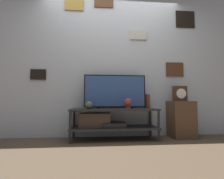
{
  "coord_description": "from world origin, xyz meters",
  "views": [
    {
      "loc": [
        -0.31,
        -2.57,
        0.62
      ],
      "look_at": [
        -0.03,
        0.28,
        0.81
      ],
      "focal_mm": 28.0,
      "sensor_mm": 36.0,
      "label": 1
    }
  ],
  "objects_px": {
    "vase_tall_ceramic": "(147,101)",
    "mantel_clock": "(180,94)",
    "decorative_bust": "(128,103)",
    "vase_round_glass": "(89,105)",
    "television": "(115,91)"
  },
  "relations": [
    {
      "from": "vase_round_glass",
      "to": "decorative_bust",
      "type": "distance_m",
      "value": 0.62
    },
    {
      "from": "vase_round_glass",
      "to": "decorative_bust",
      "type": "bearing_deg",
      "value": -2.06
    },
    {
      "from": "decorative_bust",
      "to": "vase_round_glass",
      "type": "bearing_deg",
      "value": 177.94
    },
    {
      "from": "vase_round_glass",
      "to": "television",
      "type": "bearing_deg",
      "value": 23.9
    },
    {
      "from": "television",
      "to": "mantel_clock",
      "type": "bearing_deg",
      "value": -1.86
    },
    {
      "from": "vase_tall_ceramic",
      "to": "mantel_clock",
      "type": "distance_m",
      "value": 0.57
    },
    {
      "from": "decorative_bust",
      "to": "mantel_clock",
      "type": "xyz_separation_m",
      "value": [
        0.95,
        0.18,
        0.16
      ]
    },
    {
      "from": "decorative_bust",
      "to": "mantel_clock",
      "type": "distance_m",
      "value": 0.98
    },
    {
      "from": "television",
      "to": "vase_round_glass",
      "type": "relative_size",
      "value": 8.67
    },
    {
      "from": "vase_round_glass",
      "to": "decorative_bust",
      "type": "xyz_separation_m",
      "value": [
        0.62,
        -0.02,
        0.04
      ]
    },
    {
      "from": "mantel_clock",
      "to": "vase_round_glass",
      "type": "bearing_deg",
      "value": -174.36
    },
    {
      "from": "vase_tall_ceramic",
      "to": "decorative_bust",
      "type": "relative_size",
      "value": 1.44
    },
    {
      "from": "mantel_clock",
      "to": "decorative_bust",
      "type": "bearing_deg",
      "value": -169.46
    },
    {
      "from": "decorative_bust",
      "to": "mantel_clock",
      "type": "bearing_deg",
      "value": 10.54
    },
    {
      "from": "television",
      "to": "vase_tall_ceramic",
      "type": "distance_m",
      "value": 0.62
    }
  ]
}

